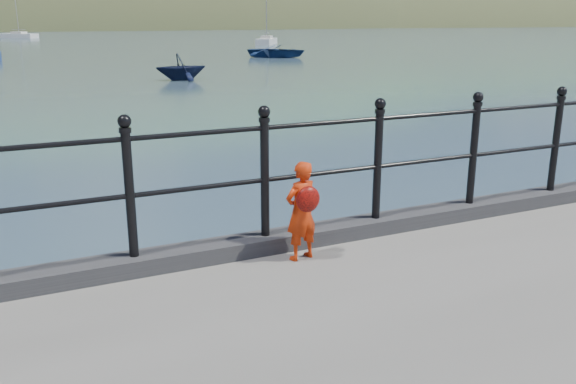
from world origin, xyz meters
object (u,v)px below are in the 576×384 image
child (302,210)px  launch_blue (277,51)px  sailboat_deep (19,36)px  sailboat_far (267,41)px  railing (200,171)px  launch_navy (181,67)px

child → launch_blue: bearing=-127.6°
child → sailboat_deep: sailboat_deep is taller
sailboat_deep → sailboat_far: bearing=-8.8°
railing → launch_blue: size_ratio=3.78×
child → sailboat_deep: 103.00m
launch_navy → sailboat_far: 44.06m
railing → sailboat_far: sailboat_far is taller
launch_blue → railing: bearing=-156.4°
railing → sailboat_deep: 102.69m
child → sailboat_far: (27.48, 64.92, -1.11)m
launch_blue → child: bearing=-155.3°
railing → sailboat_deep: bearing=88.8°
launch_blue → sailboat_far: (9.21, 23.60, -0.15)m
railing → child: (0.81, -0.33, -0.37)m
railing → launch_navy: 26.96m
railing → launch_navy: size_ratio=7.08×
child → sailboat_far: 70.50m
sailboat_far → child: bearing=-170.2°
railing → sailboat_deep: (2.20, 102.65, -1.48)m
launch_blue → sailboat_far: bearing=27.3°
sailboat_far → launch_navy: bearing=-176.1°
child → launch_navy: child is taller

